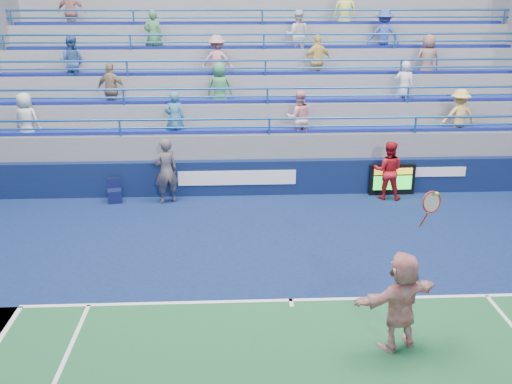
{
  "coord_description": "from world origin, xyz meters",
  "views": [
    {
      "loc": [
        -1.19,
        -10.22,
        6.04
      ],
      "look_at": [
        -0.6,
        2.5,
        1.5
      ],
      "focal_mm": 40.0,
      "sensor_mm": 36.0,
      "label": 1
    }
  ],
  "objects_px": {
    "judge_chair": "(115,195)",
    "line_judge": "(166,171)",
    "serve_speed_board": "(392,180)",
    "tennis_player": "(401,301)",
    "ball_girl": "(388,170)"
  },
  "relations": [
    {
      "from": "judge_chair",
      "to": "tennis_player",
      "type": "relative_size",
      "value": 0.24
    },
    {
      "from": "serve_speed_board",
      "to": "judge_chair",
      "type": "distance_m",
      "value": 8.47
    },
    {
      "from": "tennis_player",
      "to": "line_judge",
      "type": "xyz_separation_m",
      "value": [
        -4.84,
        7.55,
        0.06
      ]
    },
    {
      "from": "ball_girl",
      "to": "judge_chair",
      "type": "bearing_deg",
      "value": 14.11
    },
    {
      "from": "serve_speed_board",
      "to": "ball_girl",
      "type": "distance_m",
      "value": 0.58
    },
    {
      "from": "tennis_player",
      "to": "line_judge",
      "type": "height_order",
      "value": "tennis_player"
    },
    {
      "from": "serve_speed_board",
      "to": "judge_chair",
      "type": "bearing_deg",
      "value": -178.09
    },
    {
      "from": "line_judge",
      "to": "tennis_player",
      "type": "bearing_deg",
      "value": 98.74
    },
    {
      "from": "serve_speed_board",
      "to": "tennis_player",
      "type": "bearing_deg",
      "value": -104.48
    },
    {
      "from": "tennis_player",
      "to": "line_judge",
      "type": "relative_size",
      "value": 1.49
    },
    {
      "from": "serve_speed_board",
      "to": "tennis_player",
      "type": "distance_m",
      "value": 8.19
    },
    {
      "from": "judge_chair",
      "to": "line_judge",
      "type": "bearing_deg",
      "value": -3.36
    },
    {
      "from": "tennis_player",
      "to": "line_judge",
      "type": "bearing_deg",
      "value": 122.68
    },
    {
      "from": "line_judge",
      "to": "judge_chair",
      "type": "bearing_deg",
      "value": -27.3
    },
    {
      "from": "tennis_player",
      "to": "line_judge",
      "type": "distance_m",
      "value": 8.96
    }
  ]
}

